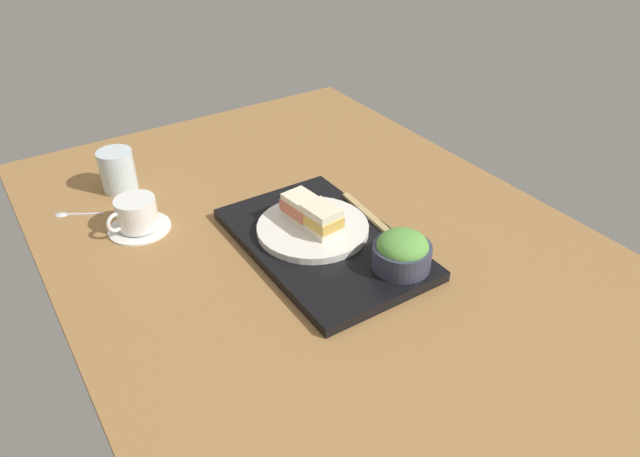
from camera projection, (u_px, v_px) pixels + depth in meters
The scene contains 10 objects.
ground_plane at pixel (317, 244), 121.10cm from camera, with size 140.00×100.00×3.00cm, color olive.
serving_tray at pixel (323, 243), 117.06cm from camera, with size 43.43×27.36×2.10cm, color black.
sandwich_plate at pixel (312, 227), 118.54cm from camera, with size 22.49×22.49×1.46cm, color silver.
sandwich_near at pixel (321, 219), 114.66cm from camera, with size 8.14×6.30×5.46cm.
sandwich_far at pixel (302, 207), 118.64cm from camera, with size 8.16×6.49×5.10cm.
salad_bowl at pixel (402, 251), 107.26cm from camera, with size 10.92×10.92×7.19cm.
chopsticks_pair at pixel (369, 215), 122.94cm from camera, with size 19.31×2.79×0.70cm.
coffee_cup at pixel (137, 216), 121.18cm from camera, with size 12.90×13.27×7.16cm.
drinking_glass at pixel (118, 171), 134.01cm from camera, with size 7.84×7.84×9.69cm, color silver.
teaspoon at pixel (68, 213), 127.35cm from camera, with size 6.27×9.61×0.80cm.
Camera 1 is at (-82.90, 53.23, 68.99)cm, focal length 33.08 mm.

